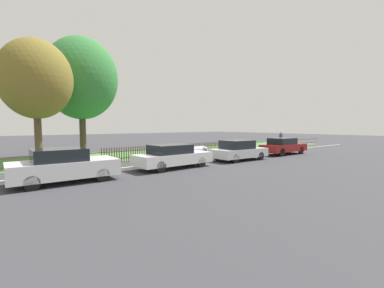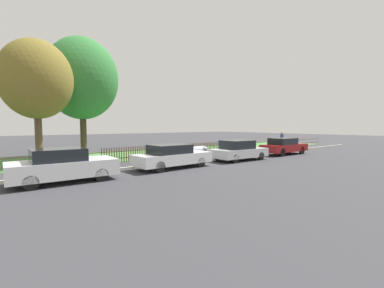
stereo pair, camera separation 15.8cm
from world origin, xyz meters
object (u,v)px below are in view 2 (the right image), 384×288
Objects in this scene: tree_nearest_kerb at (36,80)px; parked_car_red_compact at (284,146)px; parked_car_navy_estate at (239,150)px; pedestrian_near_fence at (282,139)px; parked_car_silver_hatchback at (63,165)px; parked_car_black_saloon at (172,156)px; covered_motorcycle at (198,151)px; tree_behind_motorcycle at (82,79)px.

parked_car_red_compact is at bearing -19.69° from tree_nearest_kerb.
parked_car_navy_estate is 10.66m from pedestrian_near_fence.
parked_car_navy_estate is at bearing 106.27° from pedestrian_near_fence.
parked_car_silver_hatchback is 7.44m from tree_nearest_kerb.
parked_car_black_saloon is 0.61× the size of tree_nearest_kerb.
parked_car_black_saloon is (5.59, 0.14, -0.04)m from parked_car_silver_hatchback.
parked_car_navy_estate is at bearing 1.37° from parked_car_silver_hatchback.
parked_car_black_saloon is 1.11× the size of parked_car_navy_estate.
parked_car_red_compact is at bearing 1.62° from parked_car_silver_hatchback.
covered_motorcycle is (-7.57, 1.90, -0.11)m from parked_car_red_compact.
covered_motorcycle is 1.18× the size of pedestrian_near_fence.
parked_car_silver_hatchback reaches higher than parked_car_black_saloon.
tree_nearest_kerb is at bearing 152.66° from parked_car_navy_estate.
covered_motorcycle is at bearing 136.19° from parked_car_navy_estate.
covered_motorcycle is at bearing 13.80° from parked_car_silver_hatchback.
parked_car_navy_estate is 5.60m from parked_car_red_compact.
covered_motorcycle is 10.38m from tree_behind_motorcycle.
tree_behind_motorcycle is at bearing 132.28° from parked_car_navy_estate.
pedestrian_near_fence is (21.11, 3.21, 0.26)m from parked_car_silver_hatchback.
tree_nearest_kerb is 4.33× the size of pedestrian_near_fence.
parked_car_silver_hatchback is at bearing -89.41° from tree_nearest_kerb.
parked_car_black_saloon is 3.85m from covered_motorcycle.
covered_motorcycle is at bearing -24.09° from tree_nearest_kerb.
parked_car_navy_estate is at bearing -178.30° from parked_car_red_compact.
pedestrian_near_fence is (10.17, 3.20, 0.29)m from parked_car_navy_estate.
pedestrian_near_fence is at bearing -7.59° from tree_nearest_kerb.
parked_car_silver_hatchback is 10.76m from tree_behind_motorcycle.
pedestrian_near_fence is (12.14, 1.22, 0.38)m from covered_motorcycle.
tree_behind_motorcycle is (-7.67, 8.84, 5.20)m from parked_car_navy_estate.
tree_behind_motorcycle reaches higher than parked_car_navy_estate.
parked_car_silver_hatchback is 0.56× the size of tree_nearest_kerb.
parked_car_navy_estate reaches higher than covered_motorcycle.
pedestrian_near_fence is (4.57, 3.12, 0.27)m from parked_car_red_compact.
pedestrian_near_fence is at bearing 18.79° from parked_car_navy_estate.
tree_behind_motorcycle is at bearing 102.99° from parked_car_black_saloon.
parked_car_navy_estate is 2.01× the size of covered_motorcycle.
tree_nearest_kerb is 0.83× the size of tree_behind_motorcycle.
pedestrian_near_fence is (17.84, -5.64, -4.92)m from tree_behind_motorcycle.
tree_nearest_kerb reaches higher than parked_car_red_compact.
pedestrian_near_fence is at bearing 9.23° from parked_car_black_saloon.
tree_nearest_kerb is 21.75m from pedestrian_near_fence.
parked_car_silver_hatchback is 9.19m from covered_motorcycle.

